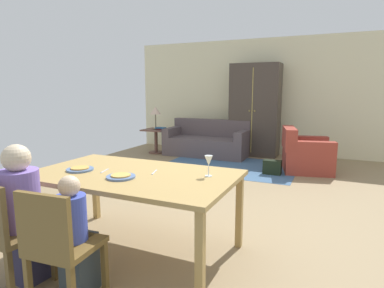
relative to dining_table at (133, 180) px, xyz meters
name	(u,v)px	position (x,y,z in m)	size (l,w,h in m)	color
ground_plane	(217,192)	(0.09, 2.02, -0.71)	(6.65, 6.68, 0.02)	#8D7653
back_wall	(266,97)	(0.09, 5.42, 0.65)	(6.65, 0.10, 2.70)	beige
dining_table	(133,180)	(0.00, 0.00, 0.00)	(1.87, 1.10, 0.76)	#AE8B4C
plate_near_man	(80,169)	(-0.51, -0.12, 0.07)	(0.25, 0.25, 0.02)	#516F9E
pizza_near_man	(80,168)	(-0.51, -0.12, 0.09)	(0.17, 0.17, 0.01)	gold
plate_near_child	(121,177)	(0.00, -0.18, 0.07)	(0.25, 0.25, 0.02)	#546FA2
pizza_near_child	(121,175)	(0.00, -0.18, 0.09)	(0.17, 0.17, 0.01)	gold
wine_glass	(209,162)	(0.67, 0.18, 0.20)	(0.07, 0.07, 0.19)	silver
fork	(105,171)	(-0.28, -0.05, 0.07)	(0.02, 0.15, 0.01)	silver
knife	(154,172)	(0.17, 0.10, 0.07)	(0.01, 0.17, 0.01)	silver
dining_chair_man	(5,229)	(-0.52, -0.91, -0.21)	(0.45, 0.45, 0.87)	brown
person_man	(26,218)	(-0.51, -0.73, -0.18)	(0.30, 0.41, 1.11)	#302E4D
dining_chair_child	(58,243)	(0.01, -0.91, -0.21)	(0.45, 0.45, 0.87)	brown
person_child	(76,240)	(0.00, -0.74, -0.27)	(0.22, 0.29, 0.92)	#364146
area_rug	(229,166)	(-0.24, 3.69, -0.69)	(2.60, 1.80, 0.01)	#405F82
couch	(207,142)	(-1.05, 4.55, -0.40)	(1.90, 0.86, 0.82)	#564A4C
armchair	(304,154)	(1.16, 3.88, -0.38)	(1.03, 1.02, 0.82)	#95372B
armoire	(255,110)	(-0.07, 5.03, 0.35)	(1.10, 0.59, 2.10)	#41372E
side_table	(156,137)	(-2.28, 4.29, -0.32)	(0.56, 0.56, 0.58)	brown
table_lamp	(155,111)	(-2.28, 4.29, 0.31)	(0.26, 0.26, 0.54)	brown
book_lower	(162,129)	(-2.11, 4.28, -0.10)	(0.22, 0.16, 0.03)	maroon
book_upper	(161,128)	(-2.13, 4.25, -0.08)	(0.22, 0.16, 0.03)	#235485
handbag	(272,167)	(0.67, 3.39, -0.57)	(0.32, 0.16, 0.26)	black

